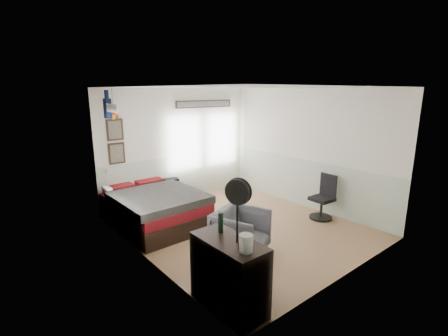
# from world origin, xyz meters

# --- Properties ---
(ground_plane) EXTENTS (4.00, 4.50, 0.01)m
(ground_plane) POSITION_xyz_m (0.00, 0.00, -0.01)
(ground_plane) COLOR #9C6C41
(room_shell) EXTENTS (4.02, 4.52, 2.71)m
(room_shell) POSITION_xyz_m (-0.08, 0.19, 1.61)
(room_shell) COLOR silver
(room_shell) RESTS_ON ground_plane
(wall_decor) EXTENTS (3.55, 1.32, 1.44)m
(wall_decor) POSITION_xyz_m (-1.10, 1.96, 2.10)
(wall_decor) COLOR #3D2518
(wall_decor) RESTS_ON room_shell
(bed) EXTENTS (1.58, 2.16, 0.68)m
(bed) POSITION_xyz_m (-1.23, 1.23, 0.33)
(bed) COLOR black
(bed) RESTS_ON ground_plane
(dresser) EXTENTS (0.48, 1.00, 0.90)m
(dresser) POSITION_xyz_m (-1.74, -1.71, 0.45)
(dresser) COLOR black
(dresser) RESTS_ON ground_plane
(armchair) EXTENTS (1.03, 1.04, 0.74)m
(armchair) POSITION_xyz_m (-0.70, -0.77, 0.37)
(armchair) COLOR slate
(armchair) RESTS_ON ground_plane
(nightstand) EXTENTS (0.51, 0.42, 0.49)m
(nightstand) POSITION_xyz_m (-0.43, 1.91, 0.24)
(nightstand) COLOR black
(nightstand) RESTS_ON ground_plane
(task_chair) EXTENTS (0.47, 0.47, 0.94)m
(task_chair) POSITION_xyz_m (1.67, -0.74, 0.38)
(task_chair) COLOR black
(task_chair) RESTS_ON ground_plane
(kettle) EXTENTS (0.18, 0.15, 0.20)m
(kettle) POSITION_xyz_m (-1.78, -2.04, 1.00)
(kettle) COLOR silver
(kettle) RESTS_ON dresser
(bottle) EXTENTS (0.07, 0.07, 0.27)m
(bottle) POSITION_xyz_m (-1.68, -1.47, 1.03)
(bottle) COLOR black
(bottle) RESTS_ON dresser
(stand_fan) EXTENTS (0.19, 0.30, 0.78)m
(stand_fan) POSITION_xyz_m (-1.69, -1.81, 1.51)
(stand_fan) COLOR black
(stand_fan) RESTS_ON dresser
(black_bag) EXTENTS (0.36, 0.28, 0.18)m
(black_bag) POSITION_xyz_m (-0.43, 1.91, 0.58)
(black_bag) COLOR black
(black_bag) RESTS_ON nightstand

